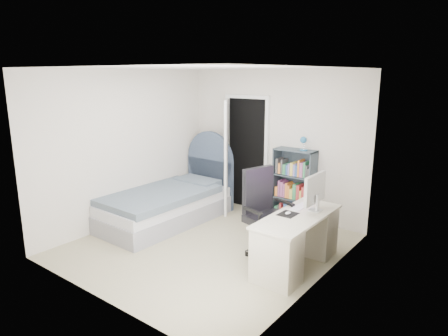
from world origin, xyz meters
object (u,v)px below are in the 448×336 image
Objects in this scene: desk at (297,239)px; office_chair at (265,209)px; nightstand at (206,183)px; bookcase at (294,189)px; floor_lamp at (224,178)px; bed at (170,202)px.

office_chair is (-0.50, 0.01, 0.28)m from desk.
bookcase is (1.83, 0.10, 0.19)m from nightstand.
floor_lamp is 2.35m from office_chair.
bed reaches higher than nightstand.
desk is at bearing -60.63° from bookcase.
bookcase is 1.67m from desk.
nightstand is 0.47× the size of office_chair.
bed is 1.30m from floor_lamp.
desk reaches higher than nightstand.
floor_lamp is 0.86× the size of bookcase.
office_chair is at bearing 179.22° from desk.
floor_lamp reaches higher than desk.
nightstand is 0.37m from floor_lamp.
office_chair is at bearing -38.84° from floor_lamp.
floor_lamp reaches higher than nightstand.
desk is at bearing -32.45° from floor_lamp.
bookcase is at bearing 102.52° from office_chair.
floor_lamp is 0.86× the size of desk.
desk is (2.47, -0.20, 0.07)m from bed.
nightstand is at bearing 98.70° from bed.
desk is 0.57m from office_chair.
desk is (2.32, -1.47, -0.12)m from floor_lamp.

